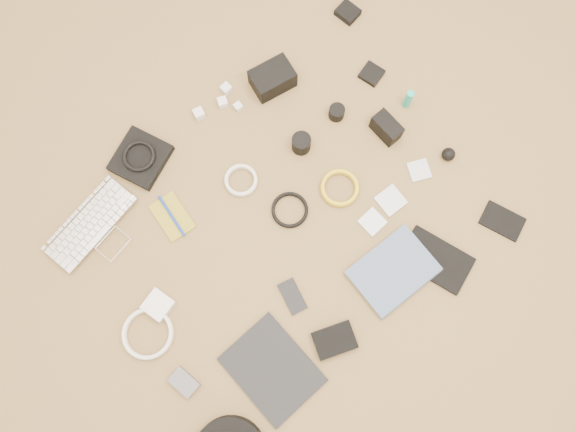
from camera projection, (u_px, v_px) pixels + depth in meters
laptop at (101, 233)px, 1.82m from camera, size 0.36×0.28×0.03m
headphone_pouch at (141, 158)px, 1.88m from camera, size 0.22×0.22×0.03m
headphones at (139, 156)px, 1.86m from camera, size 0.14×0.14×0.01m
charger_a at (199, 114)px, 1.91m from camera, size 0.04×0.04×0.03m
charger_b at (226, 89)px, 1.93m from camera, size 0.03×0.03×0.03m
charger_c at (223, 102)px, 1.92m from camera, size 0.04×0.04×0.03m
charger_d at (238, 107)px, 1.92m from camera, size 0.03×0.03×0.02m
dslr_camera at (272, 79)px, 1.92m from camera, size 0.16×0.12×0.08m
lens_pouch at (348, 12)px, 2.00m from camera, size 0.08×0.08×0.03m
notebook_olive at (172, 217)px, 1.84m from camera, size 0.11×0.15×0.01m
pen_blue at (172, 216)px, 1.84m from camera, size 0.02×0.16×0.01m
cable_white_a at (241, 181)px, 1.87m from camera, size 0.14×0.14×0.01m
lens_a at (301, 143)px, 1.87m from camera, size 0.07×0.07×0.07m
lens_b at (337, 112)px, 1.90m from camera, size 0.06×0.06×0.05m
card_reader at (372, 74)px, 1.95m from camera, size 0.09×0.09×0.02m
power_brick at (158, 305)px, 1.77m from camera, size 0.10×0.10×0.03m
cable_white_b at (148, 333)px, 1.76m from camera, size 0.16×0.16×0.01m
cable_black at (290, 210)px, 1.85m from camera, size 0.15×0.15×0.01m
cable_yellow at (339, 189)px, 1.86m from camera, size 0.15×0.15×0.01m
flash at (386, 128)px, 1.88m from camera, size 0.06×0.10×0.08m
lens_cleaner at (408, 99)px, 1.89m from camera, size 0.03×0.03×0.09m
battery_charger at (184, 382)px, 1.72m from camera, size 0.07×0.09×0.02m
tablet at (272, 369)px, 1.73m from camera, size 0.23×0.29×0.01m
phone at (292, 296)px, 1.79m from camera, size 0.08×0.12×0.01m
filter_case_left at (372, 222)px, 1.84m from camera, size 0.07×0.07×0.01m
filter_case_mid at (391, 200)px, 1.85m from camera, size 0.08×0.08×0.01m
filter_case_right at (419, 170)px, 1.88m from camera, size 0.09×0.09×0.01m
air_blower at (448, 154)px, 1.87m from camera, size 0.06×0.06×0.05m
drive_case at (334, 340)px, 1.74m from camera, size 0.15×0.13×0.03m
paperback at (413, 295)px, 1.78m from camera, size 0.26×0.20×0.03m
notebook_black_a at (436, 260)px, 1.81m from camera, size 0.20×0.25×0.02m
notebook_black_b at (502, 221)px, 1.84m from camera, size 0.13×0.16×0.01m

